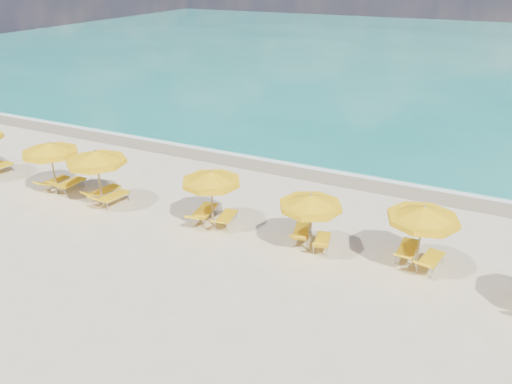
% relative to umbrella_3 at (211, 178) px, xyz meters
% --- Properties ---
extents(ground_plane, '(120.00, 120.00, 0.00)m').
position_rel_umbrella_3_xyz_m(ground_plane, '(1.34, -0.22, -2.05)').
color(ground_plane, beige).
extents(ocean, '(120.00, 80.00, 0.30)m').
position_rel_umbrella_3_xyz_m(ocean, '(1.34, 47.78, -2.05)').
color(ocean, '#157B6E').
rests_on(ocean, ground).
extents(wet_sand_band, '(120.00, 2.60, 0.01)m').
position_rel_umbrella_3_xyz_m(wet_sand_band, '(1.34, 7.18, -2.05)').
color(wet_sand_band, tan).
rests_on(wet_sand_band, ground).
extents(foam_line, '(120.00, 1.20, 0.03)m').
position_rel_umbrella_3_xyz_m(foam_line, '(1.34, 7.98, -2.05)').
color(foam_line, white).
rests_on(foam_line, ground).
extents(whitecap_near, '(14.00, 0.36, 0.05)m').
position_rel_umbrella_3_xyz_m(whitecap_near, '(-4.66, 16.78, -2.05)').
color(whitecap_near, white).
rests_on(whitecap_near, ground).
extents(whitecap_far, '(18.00, 0.30, 0.05)m').
position_rel_umbrella_3_xyz_m(whitecap_far, '(9.34, 23.78, -2.05)').
color(whitecap_far, white).
rests_on(whitecap_far, ground).
extents(umbrella_1, '(3.14, 3.14, 2.51)m').
position_rel_umbrella_3_xyz_m(umbrella_1, '(-8.10, -0.45, 0.09)').
color(umbrella_1, '#9D854E').
rests_on(umbrella_1, ground).
extents(umbrella_2, '(3.07, 3.07, 2.58)m').
position_rel_umbrella_3_xyz_m(umbrella_2, '(-5.32, -0.53, 0.15)').
color(umbrella_2, '#9D854E').
rests_on(umbrella_2, ground).
extents(umbrella_3, '(2.69, 2.69, 2.41)m').
position_rel_umbrella_3_xyz_m(umbrella_3, '(0.00, 0.00, 0.00)').
color(umbrella_3, '#9D854E').
rests_on(umbrella_3, ground).
extents(umbrella_4, '(2.49, 2.49, 2.33)m').
position_rel_umbrella_3_xyz_m(umbrella_4, '(4.21, -0.20, -0.06)').
color(umbrella_4, '#9D854E').
rests_on(umbrella_4, ground).
extents(umbrella_5, '(2.62, 2.62, 2.46)m').
position_rel_umbrella_3_xyz_m(umbrella_5, '(7.99, 0.34, 0.04)').
color(umbrella_5, '#9D854E').
rests_on(umbrella_5, ground).
extents(lounger_1_left, '(0.68, 1.72, 0.64)m').
position_rel_umbrella_3_xyz_m(lounger_1_left, '(-8.61, -0.06, -1.85)').
color(lounger_1_left, '#A5A8AD').
rests_on(lounger_1_left, ground).
extents(lounger_1_right, '(0.68, 1.83, 0.89)m').
position_rel_umbrella_3_xyz_m(lounger_1_right, '(-7.67, -0.04, -1.82)').
color(lounger_1_right, '#A5A8AD').
rests_on(lounger_1_right, ground).
extents(lounger_2_left, '(0.86, 1.90, 0.68)m').
position_rel_umbrella_3_xyz_m(lounger_2_left, '(-5.68, 0.07, -1.84)').
color(lounger_2_left, '#A5A8AD').
rests_on(lounger_2_left, ground).
extents(lounger_2_right, '(0.90, 1.93, 0.78)m').
position_rel_umbrella_3_xyz_m(lounger_2_right, '(-4.91, -0.30, -1.83)').
color(lounger_2_right, '#A5A8AD').
rests_on(lounger_2_right, ground).
extents(lounger_3_left, '(0.91, 2.09, 0.78)m').
position_rel_umbrella_3_xyz_m(lounger_3_left, '(-0.51, 0.16, -1.81)').
color(lounger_3_left, '#A5A8AD').
rests_on(lounger_3_left, ground).
extents(lounger_3_right, '(0.80, 1.77, 0.67)m').
position_rel_umbrella_3_xyz_m(lounger_3_right, '(0.49, 0.24, -1.85)').
color(lounger_3_right, '#A5A8AD').
rests_on(lounger_3_right, ground).
extents(lounger_4_left, '(0.98, 1.92, 0.83)m').
position_rel_umbrella_3_xyz_m(lounger_4_left, '(3.72, 0.35, -1.82)').
color(lounger_4_left, '#A5A8AD').
rests_on(lounger_4_left, ground).
extents(lounger_4_right, '(0.84, 1.65, 0.75)m').
position_rel_umbrella_3_xyz_m(lounger_4_right, '(4.62, 0.15, -1.85)').
color(lounger_4_right, '#A5A8AD').
rests_on(lounger_4_right, ground).
extents(lounger_5_left, '(0.67, 1.93, 0.75)m').
position_rel_umbrella_3_xyz_m(lounger_5_left, '(7.60, 0.85, -1.82)').
color(lounger_5_left, '#A5A8AD').
rests_on(lounger_5_left, ground).
extents(lounger_5_right, '(0.91, 1.84, 0.76)m').
position_rel_umbrella_3_xyz_m(lounger_5_right, '(8.44, 0.51, -1.84)').
color(lounger_5_right, '#A5A8AD').
rests_on(lounger_5_right, ground).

